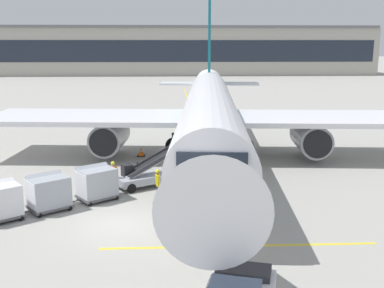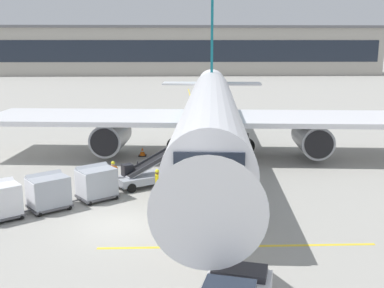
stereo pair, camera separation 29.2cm
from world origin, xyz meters
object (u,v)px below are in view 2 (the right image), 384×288
at_px(safety_cone_engine_keepout, 142,152).
at_px(parked_airplane, 211,112).
at_px(baggage_cart_second, 48,191).
at_px(ground_crew_by_loader, 96,184).
at_px(ground_crew_marshaller, 113,173).
at_px(ground_crew_by_carts, 157,182).
at_px(safety_cone_wingtip, 144,167).
at_px(belt_loader, 148,172).
at_px(baggage_cart_lead, 96,182).

bearing_deg(safety_cone_engine_keepout, parked_airplane, -2.94).
distance_m(baggage_cart_second, ground_crew_by_loader, 2.59).
bearing_deg(ground_crew_marshaller, ground_crew_by_carts, -35.06).
xyz_separation_m(ground_crew_by_carts, safety_cone_wingtip, (-1.15, 5.76, -0.66)).
height_order(belt_loader, ground_crew_by_carts, belt_loader).
relative_size(ground_crew_by_loader, ground_crew_marshaller, 1.00).
height_order(belt_loader, safety_cone_engine_keepout, belt_loader).
relative_size(parked_airplane, ground_crew_marshaller, 25.29).
xyz_separation_m(parked_airplane, safety_cone_engine_keepout, (-5.28, 0.27, -3.15)).
distance_m(parked_airplane, baggage_cart_lead, 12.35).
relative_size(parked_airplane, baggage_cart_second, 16.53).
xyz_separation_m(safety_cone_engine_keepout, safety_cone_wingtip, (0.41, -4.46, 0.01)).
distance_m(belt_loader, baggage_cart_lead, 3.68).
relative_size(safety_cone_engine_keepout, safety_cone_wingtip, 0.97).
xyz_separation_m(baggage_cart_second, ground_crew_marshaller, (2.96, 3.26, -0.00)).
bearing_deg(ground_crew_by_loader, safety_cone_wingtip, 69.64).
bearing_deg(baggage_cart_second, safety_cone_engine_keepout, 70.65).
bearing_deg(ground_crew_marshaller, baggage_cart_second, -132.20).
relative_size(ground_crew_by_loader, safety_cone_wingtip, 2.50).
bearing_deg(baggage_cart_second, baggage_cart_lead, 34.62).
relative_size(parked_airplane, safety_cone_engine_keepout, 64.81).
xyz_separation_m(ground_crew_marshaller, safety_cone_engine_keepout, (1.12, 8.34, -0.67)).
relative_size(baggage_cart_second, safety_cone_wingtip, 3.82).
bearing_deg(baggage_cart_lead, parked_airplane, 53.96).
height_order(ground_crew_by_loader, safety_cone_engine_keepout, ground_crew_by_loader).
xyz_separation_m(baggage_cart_second, ground_crew_by_loader, (2.29, 1.22, -0.00)).
height_order(baggage_cart_lead, safety_cone_engine_keepout, baggage_cart_lead).
distance_m(baggage_cart_second, ground_crew_marshaller, 4.40).
height_order(ground_crew_by_loader, ground_crew_marshaller, same).
bearing_deg(safety_cone_wingtip, belt_loader, -81.38).
bearing_deg(ground_crew_by_carts, parked_airplane, 69.51).
bearing_deg(safety_cone_wingtip, ground_crew_by_carts, -78.70).
xyz_separation_m(ground_crew_marshaller, safety_cone_wingtip, (1.53, 3.88, -0.66)).
bearing_deg(ground_crew_by_loader, ground_crew_by_carts, 2.74).
bearing_deg(parked_airplane, ground_crew_by_carts, -110.49).
xyz_separation_m(baggage_cart_lead, safety_cone_engine_keepout, (1.84, 10.06, -0.67)).
distance_m(baggage_cart_lead, ground_crew_by_loader, 0.33).
xyz_separation_m(baggage_cart_second, safety_cone_engine_keepout, (4.07, 11.60, -0.67)).
height_order(belt_loader, baggage_cart_lead, belt_loader).
bearing_deg(baggage_cart_lead, ground_crew_by_carts, -2.72).
distance_m(baggage_cart_second, safety_cone_engine_keepout, 12.31).
distance_m(parked_airplane, safety_cone_wingtip, 7.15).
relative_size(parked_airplane, ground_crew_by_loader, 25.29).
bearing_deg(ground_crew_marshaller, safety_cone_engine_keepout, 82.37).
distance_m(parked_airplane, baggage_cart_second, 14.90).
bearing_deg(safety_cone_wingtip, baggage_cart_lead, -111.93).
height_order(ground_crew_marshaller, safety_cone_wingtip, ground_crew_marshaller).
bearing_deg(belt_loader, safety_cone_engine_keepout, 96.66).
relative_size(baggage_cart_second, ground_crew_by_loader, 1.53).
bearing_deg(baggage_cart_second, ground_crew_by_carts, 13.76).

